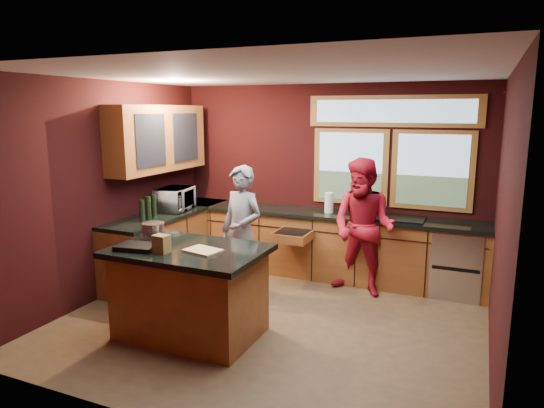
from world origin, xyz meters
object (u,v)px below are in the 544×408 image
Objects in this scene: person_red at (363,227)px; cutting_board at (203,250)px; stock_pot at (153,231)px; island at (190,291)px; person_grey at (242,232)px.

person_red is 2.26m from cutting_board.
person_red is 7.30× the size of stock_pot.
island is 4.43× the size of cutting_board.
person_grey is at bearing -141.06° from person_red.
person_grey is 6.94× the size of stock_pot.
person_red is (1.38, 1.88, 0.40)m from island.
island is 0.80m from stock_pot.
person_red is at bearing 53.84° from island.
person_grey reaches higher than stock_pot.
person_red is at bearing 40.14° from person_grey.
cutting_board is at bearing -14.04° from island.
person_grey is 1.21m from stock_pot.
island is 6.46× the size of stock_pot.
person_grey is at bearing 99.51° from cutting_board.
island is at bearing -15.26° from stock_pot.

